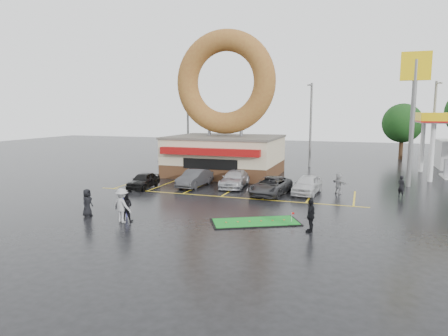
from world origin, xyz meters
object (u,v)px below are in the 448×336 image
(car_dgrey, at_px, (195,178))
(car_white, at_px, (307,185))
(donut_shop, at_px, (225,128))
(putting_green, at_px, (255,222))
(person_cameraman, at_px, (311,216))
(car_black, at_px, (143,180))
(dumpster, at_px, (170,168))
(streetlight_left, at_px, (188,122))
(person_blue, at_px, (124,204))
(car_silver, at_px, (235,179))
(shell_sign, at_px, (414,94))
(streetlight_right, at_px, (434,124))
(car_grey, at_px, (271,186))
(streetlight_mid, at_px, (311,123))

(car_dgrey, xyz_separation_m, car_white, (8.93, 0.10, 0.00))
(donut_shop, bearing_deg, putting_green, -65.30)
(person_cameraman, bearing_deg, car_black, -106.25)
(donut_shop, bearing_deg, dumpster, -155.94)
(car_black, xyz_separation_m, person_cameraman, (13.92, -7.43, 0.22))
(streetlight_left, height_order, putting_green, streetlight_left)
(person_blue, relative_size, person_cameraman, 0.93)
(person_blue, bearing_deg, car_dgrey, 69.50)
(car_black, distance_m, putting_green, 12.80)
(car_dgrey, relative_size, car_silver, 0.93)
(putting_green, bearing_deg, car_white, 79.37)
(car_dgrey, distance_m, car_silver, 3.21)
(person_blue, bearing_deg, dumpster, 87.08)
(streetlight_left, distance_m, car_white, 21.09)
(dumpster, bearing_deg, putting_green, -41.03)
(person_cameraman, height_order, putting_green, person_cameraman)
(shell_sign, xyz_separation_m, putting_green, (-8.97, -14.31, -7.34))
(streetlight_left, height_order, dumpster, streetlight_left)
(donut_shop, bearing_deg, shell_sign, -3.47)
(car_black, distance_m, dumpster, 6.50)
(streetlight_left, relative_size, car_black, 2.48)
(streetlight_right, distance_m, car_white, 19.09)
(car_white, xyz_separation_m, putting_green, (-1.63, -8.70, -0.65))
(car_black, bearing_deg, putting_green, -34.54)
(streetlight_right, bearing_deg, shell_sign, -106.83)
(streetlight_right, bearing_deg, car_grey, -127.70)
(donut_shop, distance_m, car_silver, 7.45)
(donut_shop, xyz_separation_m, putting_green, (7.03, -15.28, -4.43))
(car_silver, bearing_deg, putting_green, -70.52)
(donut_shop, relative_size, dumpster, 7.50)
(streetlight_left, distance_m, streetlight_right, 26.08)
(shell_sign, height_order, streetlight_right, shell_sign)
(streetlight_right, bearing_deg, car_dgrey, -140.97)
(donut_shop, height_order, streetlight_left, donut_shop)
(streetlight_left, bearing_deg, car_silver, -52.30)
(shell_sign, relative_size, streetlight_left, 1.18)
(shell_sign, relative_size, streetlight_mid, 1.18)
(car_white, distance_m, putting_green, 8.88)
(person_cameraman, bearing_deg, putting_green, -91.41)
(streetlight_mid, xyz_separation_m, car_dgrey, (-7.27, -14.62, -4.09))
(streetlight_right, bearing_deg, putting_green, -116.30)
(shell_sign, height_order, car_black, shell_sign)
(car_grey, height_order, putting_green, car_grey)
(person_cameraman, bearing_deg, dumpster, -121.23)
(car_white, xyz_separation_m, person_cameraman, (1.41, -9.42, 0.15))
(streetlight_left, distance_m, person_blue, 24.76)
(donut_shop, xyz_separation_m, car_dgrey, (-0.27, -6.67, -3.77))
(car_dgrey, distance_m, car_white, 8.93)
(person_blue, bearing_deg, car_white, 28.11)
(streetlight_left, height_order, car_white, streetlight_left)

